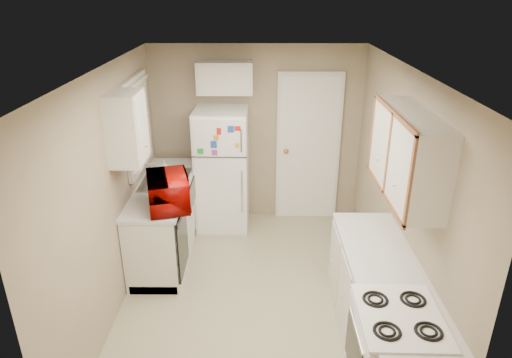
{
  "coord_description": "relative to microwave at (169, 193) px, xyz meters",
  "views": [
    {
      "loc": [
        0.03,
        -4.01,
        3.08
      ],
      "look_at": [
        0.0,
        0.5,
        1.15
      ],
      "focal_mm": 32.0,
      "sensor_mm": 36.0,
      "label": 1
    }
  ],
  "objects": [
    {
      "name": "floor",
      "position": [
        0.92,
        -0.34,
        -1.05
      ],
      "size": [
        3.8,
        3.8,
        0.0
      ],
      "primitive_type": "plane",
      "color": "beige",
      "rests_on": "ground"
    },
    {
      "name": "ceiling",
      "position": [
        0.92,
        -0.34,
        1.35
      ],
      "size": [
        3.8,
        3.8,
        0.0
      ],
      "primitive_type": "plane",
      "color": "white",
      "rests_on": "floor"
    },
    {
      "name": "wall_left",
      "position": [
        -0.48,
        -0.34,
        0.15
      ],
      "size": [
        3.8,
        3.8,
        0.0
      ],
      "primitive_type": "plane",
      "color": "tan",
      "rests_on": "floor"
    },
    {
      "name": "wall_right",
      "position": [
        2.32,
        -0.34,
        0.15
      ],
      "size": [
        3.8,
        3.8,
        0.0
      ],
      "primitive_type": "plane",
      "color": "tan",
      "rests_on": "floor"
    },
    {
      "name": "wall_back",
      "position": [
        0.92,
        1.56,
        0.15
      ],
      "size": [
        2.8,
        2.8,
        0.0
      ],
      "primitive_type": "plane",
      "color": "tan",
      "rests_on": "floor"
    },
    {
      "name": "wall_front",
      "position": [
        0.92,
        -2.24,
        0.15
      ],
      "size": [
        2.8,
        2.8,
        0.0
      ],
      "primitive_type": "plane",
      "color": "tan",
      "rests_on": "floor"
    },
    {
      "name": "left_counter",
      "position": [
        -0.18,
        0.56,
        -0.6
      ],
      "size": [
        0.6,
        1.8,
        0.9
      ],
      "primitive_type": "cube",
      "color": "silver",
      "rests_on": "floor"
    },
    {
      "name": "dishwasher",
      "position": [
        0.11,
        -0.04,
        -0.56
      ],
      "size": [
        0.03,
        0.58,
        0.72
      ],
      "primitive_type": "cube",
      "color": "black",
      "rests_on": "floor"
    },
    {
      "name": "sink",
      "position": [
        -0.18,
        0.71,
        -0.19
      ],
      "size": [
        0.54,
        0.74,
        0.16
      ],
      "primitive_type": "cube",
      "color": "gray",
      "rests_on": "left_counter"
    },
    {
      "name": "microwave",
      "position": [
        0.0,
        0.0,
        0.0
      ],
      "size": [
        0.68,
        0.49,
        0.41
      ],
      "primitive_type": "imported",
      "rotation": [
        0.0,
        0.0,
        1.84
      ],
      "color": "#900300",
      "rests_on": "left_counter"
    },
    {
      "name": "soap_bottle",
      "position": [
        -0.23,
        0.94,
        -0.05
      ],
      "size": [
        0.09,
        0.09,
        0.16
      ],
      "primitive_type": "imported",
      "rotation": [
        0.0,
        0.0,
        -0.23
      ],
      "color": "silver",
      "rests_on": "left_counter"
    },
    {
      "name": "window_blinds",
      "position": [
        -0.44,
        0.71,
        0.55
      ],
      "size": [
        0.1,
        0.98,
        1.08
      ],
      "primitive_type": "cube",
      "color": "silver",
      "rests_on": "wall_left"
    },
    {
      "name": "upper_cabinet_left",
      "position": [
        -0.33,
        -0.12,
        0.75
      ],
      "size": [
        0.3,
        0.45,
        0.7
      ],
      "primitive_type": "cube",
      "color": "silver",
      "rests_on": "wall_left"
    },
    {
      "name": "refrigerator",
      "position": [
        0.47,
        1.23,
        -0.23
      ],
      "size": [
        0.69,
        0.67,
        1.64
      ],
      "primitive_type": "cube",
      "rotation": [
        0.0,
        0.0,
        -0.02
      ],
      "color": "white",
      "rests_on": "floor"
    },
    {
      "name": "cabinet_over_fridge",
      "position": [
        0.52,
        1.41,
        0.95
      ],
      "size": [
        0.7,
        0.3,
        0.4
      ],
      "primitive_type": "cube",
      "color": "silver",
      "rests_on": "wall_back"
    },
    {
      "name": "interior_door",
      "position": [
        1.62,
        1.52,
        -0.03
      ],
      "size": [
        0.86,
        0.06,
        2.08
      ],
      "primitive_type": "cube",
      "color": "white",
      "rests_on": "floor"
    },
    {
      "name": "right_counter",
      "position": [
        2.02,
        -1.14,
        -0.6
      ],
      "size": [
        0.6,
        2.0,
        0.9
      ],
      "primitive_type": "cube",
      "color": "silver",
      "rests_on": "floor"
    },
    {
      "name": "upper_cabinet_right",
      "position": [
        2.17,
        -0.84,
        0.75
      ],
      "size": [
        0.3,
        1.2,
        0.7
      ],
      "primitive_type": "cube",
      "color": "silver",
      "rests_on": "wall_right"
    }
  ]
}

